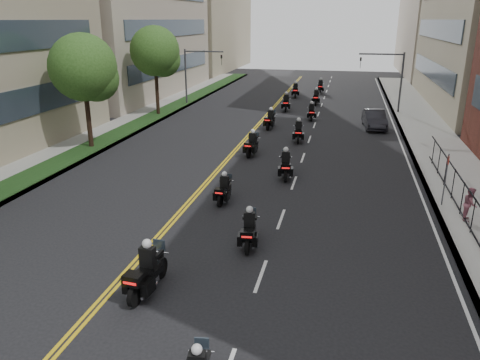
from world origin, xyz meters
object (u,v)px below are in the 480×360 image
object	(u,v)px
motorcycle_5	(285,166)
motorcycle_13	(320,87)
motorcycle_7	(298,132)
motorcycle_8	(270,120)
motorcycle_6	(252,145)
motorcycle_9	(311,113)
motorcycle_4	(224,190)
pedestrian_b	(470,204)
motorcycle_3	(249,231)
parked_sedan	(374,119)
motorcycle_2	(146,273)
motorcycle_10	(286,103)
motorcycle_11	(316,98)
motorcycle_12	(295,91)

from	to	relation	value
motorcycle_5	motorcycle_13	distance (m)	32.71
motorcycle_7	motorcycle_8	xyz separation A→B (m)	(-2.68, 3.81, -0.00)
motorcycle_6	motorcycle_7	size ratio (longest dim) A/B	0.98
motorcycle_8	motorcycle_13	distance (m)	20.70
motorcycle_9	motorcycle_13	world-z (taller)	motorcycle_13
motorcycle_13	motorcycle_4	bearing A→B (deg)	-95.68
motorcycle_6	pedestrian_b	size ratio (longest dim) A/B	1.57
motorcycle_3	motorcycle_9	world-z (taller)	motorcycle_9
motorcycle_4	motorcycle_5	xyz separation A→B (m)	(2.42, 4.30, 0.09)
motorcycle_3	motorcycle_6	size ratio (longest dim) A/B	0.95
motorcycle_6	parked_sedan	distance (m)	12.99
motorcycle_4	motorcycle_9	world-z (taller)	motorcycle_9
motorcycle_2	motorcycle_10	world-z (taller)	motorcycle_2
motorcycle_11	motorcycle_12	world-z (taller)	motorcycle_12
motorcycle_5	motorcycle_12	bearing A→B (deg)	87.57
motorcycle_4	motorcycle_11	world-z (taller)	motorcycle_11
motorcycle_6	motorcycle_7	bearing A→B (deg)	63.99
motorcycle_5	motorcycle_11	size ratio (longest dim) A/B	0.98
motorcycle_9	pedestrian_b	distance (m)	22.44
motorcycle_3	motorcycle_8	world-z (taller)	motorcycle_8
motorcycle_7	motorcycle_8	bearing A→B (deg)	119.47
motorcycle_8	motorcycle_6	bearing A→B (deg)	-84.06
motorcycle_8	motorcycle_13	size ratio (longest dim) A/B	0.96
motorcycle_9	parked_sedan	size ratio (longest dim) A/B	0.50
motorcycle_2	motorcycle_3	world-z (taller)	motorcycle_2
motorcycle_7	motorcycle_13	world-z (taller)	motorcycle_13
motorcycle_4	motorcycle_7	bearing A→B (deg)	81.65
parked_sedan	motorcycle_11	bearing A→B (deg)	112.85
motorcycle_5	motorcycle_11	distance (m)	24.28
motorcycle_8	motorcycle_12	distance (m)	16.51
motorcycle_2	motorcycle_11	size ratio (longest dim) A/B	1.04
motorcycle_3	motorcycle_8	xyz separation A→B (m)	(-2.57, 20.81, 0.04)
motorcycle_10	motorcycle_11	bearing A→B (deg)	51.65
motorcycle_5	motorcycle_6	bearing A→B (deg)	115.95
motorcycle_3	motorcycle_9	size ratio (longest dim) A/B	0.99
motorcycle_10	motorcycle_12	size ratio (longest dim) A/B	1.00
motorcycle_6	motorcycle_8	bearing A→B (deg)	95.74
motorcycle_6	motorcycle_13	size ratio (longest dim) A/B	0.95
motorcycle_2	motorcycle_4	bearing A→B (deg)	92.16
motorcycle_3	motorcycle_10	distance (m)	28.93
motorcycle_7	motorcycle_11	size ratio (longest dim) A/B	0.98
motorcycle_3	motorcycle_9	bearing A→B (deg)	83.20
motorcycle_10	motorcycle_13	distance (m)	12.74
motorcycle_7	motorcycle_4	bearing A→B (deg)	-105.69
motorcycle_7	parked_sedan	distance (m)	8.08
motorcycle_3	motorcycle_8	bearing A→B (deg)	91.16
motorcycle_12	pedestrian_b	bearing A→B (deg)	-77.32
motorcycle_5	motorcycle_12	size ratio (longest dim) A/B	0.95
motorcycle_9	motorcycle_12	size ratio (longest dim) A/B	0.89
motorcycle_2	motorcycle_4	xyz separation A→B (m)	(0.41, 8.28, -0.13)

